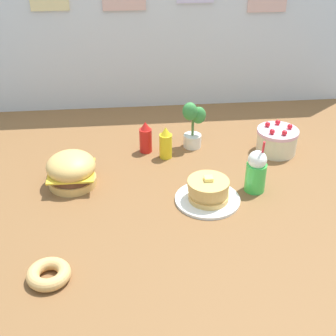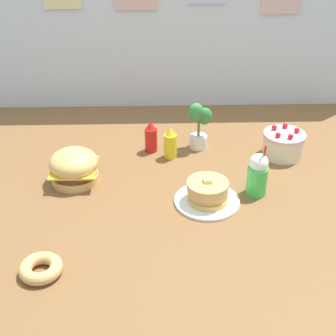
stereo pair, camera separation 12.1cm
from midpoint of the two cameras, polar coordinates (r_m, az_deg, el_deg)
ground_plane at (r=2.12m, az=-0.15°, el=-4.57°), size 2.45×2.19×0.02m
back_wall at (r=2.90m, az=-2.28°, el=16.38°), size 2.45×0.04×0.95m
burger at (r=2.26m, az=-13.02°, el=-0.28°), size 0.23×0.23×0.16m
pancake_stack at (r=2.11m, az=3.21°, el=-2.93°), size 0.29×0.29×0.13m
layer_cake at (r=2.53m, az=11.60°, el=3.23°), size 0.21×0.21×0.16m
ketchup_bottle at (r=2.49m, az=-4.10°, el=3.61°), size 0.07×0.07×0.17m
mustard_bottle at (r=2.43m, az=-1.70°, el=2.94°), size 0.07×0.07×0.17m
cream_soda_cup at (r=2.18m, az=8.98°, el=-0.42°), size 0.09×0.09×0.26m
donut_pink_glaze at (r=1.81m, az=-16.04°, el=-12.16°), size 0.16×0.16×0.05m
potted_plant at (r=2.50m, az=1.59°, el=5.43°), size 0.13×0.10×0.26m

